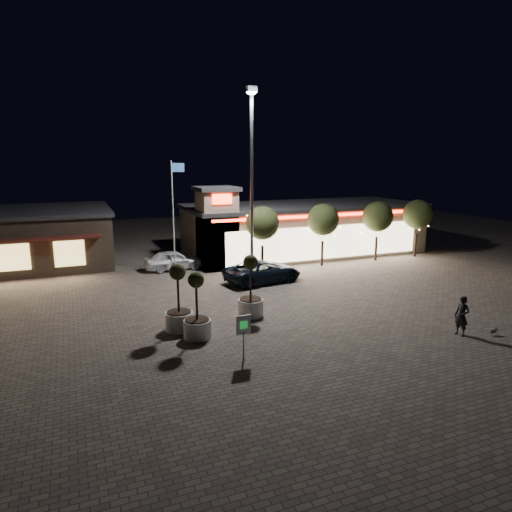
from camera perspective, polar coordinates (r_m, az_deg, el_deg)
name	(u,v)px	position (r m, az deg, el deg)	size (l,w,h in m)	color
ground	(274,330)	(22.32, 2.30, -9.23)	(90.00, 90.00, 0.00)	#685D54
retail_building	(299,228)	(39.62, 5.45, 3.47)	(20.40, 8.40, 6.10)	gray
floodlight_pole	(252,176)	(28.96, -0.54, 9.93)	(0.60, 0.40, 12.38)	gray
flagpole	(174,207)	(32.79, -10.18, 6.01)	(0.95, 0.10, 8.00)	white
string_tree_a	(262,223)	(32.79, 0.81, 4.12)	(2.42, 2.42, 4.79)	#332319
string_tree_b	(323,220)	(35.02, 8.39, 4.50)	(2.42, 2.42, 4.79)	#332319
string_tree_c	(378,217)	(37.78, 14.98, 4.77)	(2.42, 2.42, 4.79)	#332319
string_tree_d	(418,214)	(40.30, 19.55, 4.92)	(2.42, 2.42, 4.79)	#332319
pickup_truck	(263,271)	(30.44, 0.89, -1.92)	(2.46, 5.33, 1.48)	black
white_sedan	(174,260)	(34.40, -10.26, -0.49)	(1.73, 4.29, 1.46)	white
pedestrian	(462,316)	(23.43, 24.34, -6.85)	(0.68, 0.45, 1.88)	black
dog	(494,330)	(24.32, 27.57, -8.23)	(0.45, 0.17, 0.24)	#59514C
planter_left	(179,310)	(22.28, -9.62, -6.66)	(1.33, 1.33, 3.28)	silver
planter_mid	(197,318)	(21.25, -7.38, -7.66)	(1.27, 1.27, 3.13)	silver
planter_right	(251,297)	(23.93, -0.68, -5.16)	(1.33, 1.33, 3.28)	silver
valet_sign	(243,328)	(18.89, -1.58, -9.03)	(0.62, 0.10, 1.87)	gray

